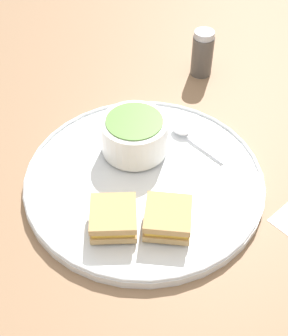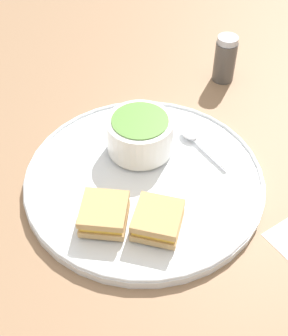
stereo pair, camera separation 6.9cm
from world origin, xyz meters
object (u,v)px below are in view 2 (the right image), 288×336
object	(u,v)px
soup_bowl	(140,134)
sandwich_half_near	(104,214)
sandwich_half_far	(158,220)
spoon	(192,137)
salt_shaker	(225,59)

from	to	relation	value
soup_bowl	sandwich_half_near	distance (m)	0.15
soup_bowl	sandwich_half_far	distance (m)	0.16
spoon	sandwich_half_far	distance (m)	0.19
sandwich_half_far	spoon	bearing A→B (deg)	121.99
sandwich_half_near	spoon	bearing A→B (deg)	102.25
spoon	salt_shaker	world-z (taller)	salt_shaker
soup_bowl	sandwich_half_far	bearing A→B (deg)	-30.41
soup_bowl	spoon	world-z (taller)	soup_bowl
soup_bowl	salt_shaker	xyz separation A→B (m)	(-0.06, 0.26, -0.00)
sandwich_half_near	sandwich_half_far	distance (m)	0.07
spoon	sandwich_half_far	xyz separation A→B (m)	(0.10, -0.16, 0.01)
spoon	salt_shaker	distance (m)	0.20
sandwich_half_far	salt_shaker	bearing A→B (deg)	120.74
sandwich_half_near	sandwich_half_far	world-z (taller)	same
spoon	sandwich_half_near	size ratio (longest dim) A/B	1.24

